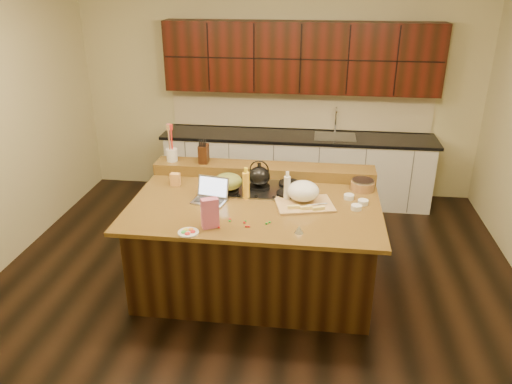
# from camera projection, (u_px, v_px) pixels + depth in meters

# --- Properties ---
(room) EXTENTS (5.52, 5.02, 2.72)m
(room) POSITION_uv_depth(u_px,v_px,m) (255.00, 160.00, 4.66)
(room) COLOR black
(room) RESTS_ON ground
(island) EXTENTS (2.40, 1.60, 0.92)m
(island) POSITION_uv_depth(u_px,v_px,m) (255.00, 243.00, 5.02)
(island) COLOR black
(island) RESTS_ON ground
(back_ledge) EXTENTS (2.40, 0.30, 0.12)m
(back_ledge) POSITION_uv_depth(u_px,v_px,m) (264.00, 170.00, 5.45)
(back_ledge) COLOR black
(back_ledge) RESTS_ON island
(cooktop) EXTENTS (0.92, 0.52, 0.05)m
(cooktop) POSITION_uv_depth(u_px,v_px,m) (259.00, 188.00, 5.10)
(cooktop) COLOR gray
(cooktop) RESTS_ON island
(back_counter) EXTENTS (3.70, 0.66, 2.40)m
(back_counter) POSITION_uv_depth(u_px,v_px,m) (298.00, 131.00, 6.80)
(back_counter) COLOR silver
(back_counter) RESTS_ON ground
(kettle) EXTENTS (0.28, 0.28, 0.20)m
(kettle) POSITION_uv_depth(u_px,v_px,m) (259.00, 176.00, 5.05)
(kettle) COLOR black
(kettle) RESTS_ON cooktop
(green_bowl) EXTENTS (0.33, 0.33, 0.16)m
(green_bowl) POSITION_uv_depth(u_px,v_px,m) (228.00, 182.00, 4.97)
(green_bowl) COLOR olive
(green_bowl) RESTS_ON cooktop
(laptop) EXTENTS (0.36, 0.31, 0.22)m
(laptop) POSITION_uv_depth(u_px,v_px,m) (211.00, 194.00, 4.85)
(laptop) COLOR #B7B7BC
(laptop) RESTS_ON island
(oil_bottle) EXTENTS (0.09, 0.09, 0.27)m
(oil_bottle) POSITION_uv_depth(u_px,v_px,m) (246.00, 186.00, 4.85)
(oil_bottle) COLOR yellow
(oil_bottle) RESTS_ON island
(vinegar_bottle) EXTENTS (0.08, 0.08, 0.25)m
(vinegar_bottle) POSITION_uv_depth(u_px,v_px,m) (287.00, 189.00, 4.81)
(vinegar_bottle) COLOR silver
(vinegar_bottle) RESTS_ON island
(wooden_tray) EXTENTS (0.61, 0.50, 0.21)m
(wooden_tray) POSITION_uv_depth(u_px,v_px,m) (303.00, 194.00, 4.76)
(wooden_tray) COLOR tan
(wooden_tray) RESTS_ON island
(ramekin_a) EXTENTS (0.11, 0.11, 0.04)m
(ramekin_a) POSITION_uv_depth(u_px,v_px,m) (356.00, 207.00, 4.66)
(ramekin_a) COLOR white
(ramekin_a) RESTS_ON island
(ramekin_b) EXTENTS (0.12, 0.12, 0.04)m
(ramekin_b) POSITION_uv_depth(u_px,v_px,m) (349.00, 197.00, 4.89)
(ramekin_b) COLOR white
(ramekin_b) RESTS_ON island
(ramekin_c) EXTENTS (0.11, 0.11, 0.04)m
(ramekin_c) POSITION_uv_depth(u_px,v_px,m) (363.00, 202.00, 4.77)
(ramekin_c) COLOR white
(ramekin_c) RESTS_ON island
(strainer_bowl) EXTENTS (0.26, 0.26, 0.09)m
(strainer_bowl) POSITION_uv_depth(u_px,v_px,m) (363.00, 186.00, 5.08)
(strainer_bowl) COLOR #996B3F
(strainer_bowl) RESTS_ON island
(kitchen_timer) EXTENTS (0.09, 0.09, 0.07)m
(kitchen_timer) POSITION_uv_depth(u_px,v_px,m) (299.00, 229.00, 4.24)
(kitchen_timer) COLOR silver
(kitchen_timer) RESTS_ON island
(pink_bag) EXTENTS (0.16, 0.13, 0.27)m
(pink_bag) POSITION_uv_depth(u_px,v_px,m) (210.00, 213.00, 4.29)
(pink_bag) COLOR #BC587E
(pink_bag) RESTS_ON island
(candy_plate) EXTENTS (0.21, 0.21, 0.01)m
(candy_plate) POSITION_uv_depth(u_px,v_px,m) (188.00, 232.00, 4.24)
(candy_plate) COLOR white
(candy_plate) RESTS_ON island
(package_box) EXTENTS (0.10, 0.07, 0.13)m
(package_box) POSITION_uv_depth(u_px,v_px,m) (175.00, 180.00, 5.18)
(package_box) COLOR #F7AE57
(package_box) RESTS_ON island
(utensil_crock) EXTENTS (0.16, 0.16, 0.14)m
(utensil_crock) POSITION_uv_depth(u_px,v_px,m) (172.00, 155.00, 5.52)
(utensil_crock) COLOR white
(utensil_crock) RESTS_ON back_ledge
(knife_block) EXTENTS (0.11, 0.17, 0.20)m
(knife_block) POSITION_uv_depth(u_px,v_px,m) (204.00, 154.00, 5.46)
(knife_block) COLOR black
(knife_block) RESTS_ON back_ledge
(gumdrop_0) EXTENTS (0.02, 0.02, 0.02)m
(gumdrop_0) POSITION_uv_depth(u_px,v_px,m) (219.00, 227.00, 4.32)
(gumdrop_0) COLOR red
(gumdrop_0) RESTS_ON island
(gumdrop_1) EXTENTS (0.02, 0.02, 0.02)m
(gumdrop_1) POSITION_uv_depth(u_px,v_px,m) (266.00, 223.00, 4.39)
(gumdrop_1) COLOR #198C26
(gumdrop_1) RESTS_ON island
(gumdrop_2) EXTENTS (0.02, 0.02, 0.02)m
(gumdrop_2) POSITION_uv_depth(u_px,v_px,m) (246.00, 226.00, 4.34)
(gumdrop_2) COLOR red
(gumdrop_2) RESTS_ON island
(gumdrop_3) EXTENTS (0.02, 0.02, 0.02)m
(gumdrop_3) POSITION_uv_depth(u_px,v_px,m) (230.00, 221.00, 4.44)
(gumdrop_3) COLOR #198C26
(gumdrop_3) RESTS_ON island
(gumdrop_4) EXTENTS (0.02, 0.02, 0.02)m
(gumdrop_4) POSITION_uv_depth(u_px,v_px,m) (249.00, 226.00, 4.34)
(gumdrop_4) COLOR red
(gumdrop_4) RESTS_ON island
(gumdrop_5) EXTENTS (0.02, 0.02, 0.02)m
(gumdrop_5) POSITION_uv_depth(u_px,v_px,m) (270.00, 222.00, 4.41)
(gumdrop_5) COLOR #198C26
(gumdrop_5) RESTS_ON island
(gumdrop_6) EXTENTS (0.02, 0.02, 0.02)m
(gumdrop_6) POSITION_uv_depth(u_px,v_px,m) (244.00, 222.00, 4.41)
(gumdrop_6) COLOR red
(gumdrop_6) RESTS_ON island
(gumdrop_7) EXTENTS (0.02, 0.02, 0.02)m
(gumdrop_7) POSITION_uv_depth(u_px,v_px,m) (245.00, 221.00, 4.43)
(gumdrop_7) COLOR #198C26
(gumdrop_7) RESTS_ON island
(gumdrop_8) EXTENTS (0.02, 0.02, 0.02)m
(gumdrop_8) POSITION_uv_depth(u_px,v_px,m) (230.00, 219.00, 4.47)
(gumdrop_8) COLOR red
(gumdrop_8) RESTS_ON island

